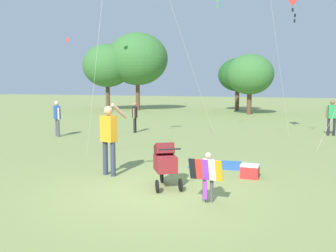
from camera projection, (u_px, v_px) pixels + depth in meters
ground_plane at (155, 192)px, 8.30m from camera, size 120.00×120.00×0.00m
treeline_distant at (278, 63)px, 29.19m from camera, size 37.05×6.91×6.81m
child_with_butterfly_kite at (208, 172)px, 7.53m from camera, size 0.67×0.33×1.00m
person_adult_flyer at (109, 134)px, 9.69m from camera, size 0.67×0.54×1.88m
stroller at (165, 161)px, 8.63m from camera, size 0.88×1.07×1.03m
kite_blue_high at (293, 1)px, 15.55m from camera, size 1.04×3.70×6.42m
person_sitting_far at (332, 115)px, 17.16m from camera, size 0.51×0.29×1.62m
person_couple_left at (135, 115)px, 18.31m from camera, size 0.26×0.46×1.45m
person_kid_running at (57, 116)px, 16.91m from camera, size 0.44×0.37×1.60m
picnic_blanket at (215, 165)px, 11.06m from camera, size 1.60×1.44×0.02m
cooler_box at (250, 171)px, 9.50m from camera, size 0.45×0.33×0.35m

